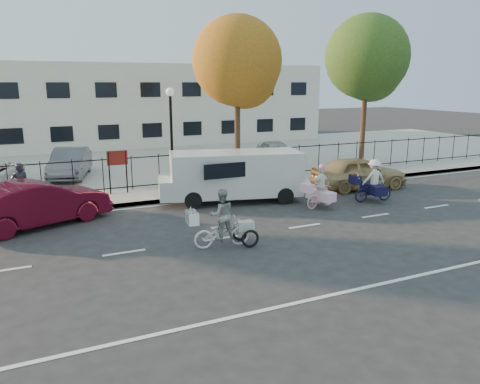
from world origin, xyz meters
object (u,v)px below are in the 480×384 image
zebra_trike (222,225)px  unicorn_bike (320,192)px  pedestrian (21,186)px  bull_bike (373,185)px  white_van (233,174)px  lot_car_c (70,163)px  lot_car_d (276,152)px  lamppost (171,120)px  red_sedan (38,203)px  gold_sedan (359,173)px

zebra_trike → unicorn_bike: (5.10, 2.47, -0.04)m
pedestrian → bull_bike: bearing=153.6°
white_van → lot_car_c: bearing=141.3°
unicorn_bike → lot_car_d: size_ratio=0.45×
bull_bike → lot_car_d: bearing=5.0°
lot_car_c → lot_car_d: size_ratio=1.12×
lamppost → lot_car_d: (7.25, 3.75, -2.31)m
zebra_trike → bull_bike: bearing=-66.3°
lamppost → red_sedan: size_ratio=0.93×
gold_sedan → lot_car_d: size_ratio=1.12×
lot_car_c → unicorn_bike: bearing=-34.0°
pedestrian → lot_car_d: (13.30, 4.67, -0.20)m
red_sedan → bull_bike: bearing=-121.4°
white_van → bull_bike: bearing=-11.2°
lamppost → unicorn_bike: size_ratio=2.52×
lot_car_d → unicorn_bike: bearing=-98.1°
pedestrian → lot_car_c: bearing=-120.7°
gold_sedan → red_sedan: bearing=96.1°
zebra_trike → pedestrian: (-5.26, 6.57, 0.33)m
gold_sedan → lot_car_d: bearing=10.3°
lamppost → red_sedan: lamppost is taller
unicorn_bike → bull_bike: bearing=-104.4°
red_sedan → pedestrian: pedestrian is taller
gold_sedan → pedestrian: pedestrian is taller
unicorn_bike → pedestrian: pedestrian is taller
lot_car_c → gold_sedan: bearing=-17.5°
zebra_trike → lot_car_d: zebra_trike is taller
zebra_trike → white_van: 5.40m
lamppost → unicorn_bike: (4.31, -5.02, -2.49)m
unicorn_bike → bull_bike: 2.47m
white_van → pedestrian: white_van is taller
zebra_trike → gold_sedan: 9.65m
pedestrian → lot_car_c: size_ratio=0.40×
white_van → lot_car_d: (5.55, 6.47, -0.30)m
pedestrian → white_van: bearing=158.4°
zebra_trike → bull_bike: (7.58, 2.40, 0.01)m
lot_car_c → pedestrian: bearing=-96.9°
zebra_trike → lot_car_c: zebra_trike is taller
pedestrian → lot_car_c: (2.21, 5.40, -0.14)m
unicorn_bike → lot_car_c: bearing=27.8°
zebra_trike → lot_car_c: (-3.05, 11.97, 0.19)m
bull_bike → white_van: bearing=73.0°
lot_car_c → lot_car_d: (11.09, -0.73, -0.05)m
red_sedan → gold_sedan: (13.29, 0.00, -0.03)m
lamppost → white_van: bearing=-58.0°
unicorn_bike → bull_bike: bull_bike is taller
unicorn_bike → gold_sedan: (3.44, 2.02, 0.11)m
zebra_trike → bull_bike: 7.95m
lot_car_c → white_van: bearing=-37.1°
lot_car_d → red_sedan: bearing=-141.8°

